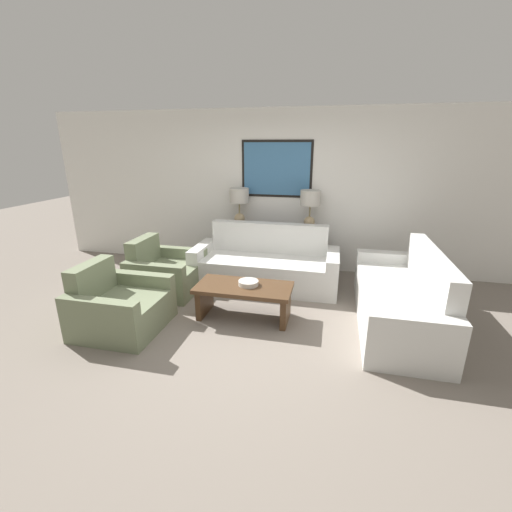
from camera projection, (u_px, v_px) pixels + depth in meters
The scene contains 11 objects.
ground_plane at pixel (239, 333), 3.98m from camera, with size 20.00×20.00×0.00m, color slate.
back_wall at pixel (277, 191), 5.81m from camera, with size 8.22×0.12×2.65m.
console_table at pixel (273, 249), 5.87m from camera, with size 1.59×0.35×0.77m.
table_lamp_left at pixel (239, 200), 5.74m from camera, with size 0.33×0.33×0.63m.
table_lamp_right at pixel (310, 203), 5.49m from camera, with size 0.33×0.33×0.63m.
couch_by_back_wall at pixel (265, 266), 5.27m from camera, with size 2.19×0.86×0.92m.
couch_by_side at pixel (401, 299), 4.13m from camera, with size 0.86×2.19×0.92m.
coffee_table at pixel (244, 294), 4.24m from camera, with size 1.18×0.57×0.43m.
decorative_bowl at pixel (248, 283), 4.22m from camera, with size 0.25×0.25×0.06m.
armchair_near_back_wall at pixel (165, 273), 5.08m from camera, with size 0.91×0.94×0.79m.
armchair_near_camera at pixel (120, 307), 4.02m from camera, with size 0.91×0.94×0.79m.
Camera 1 is at (0.98, -3.37, 2.09)m, focal length 24.00 mm.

